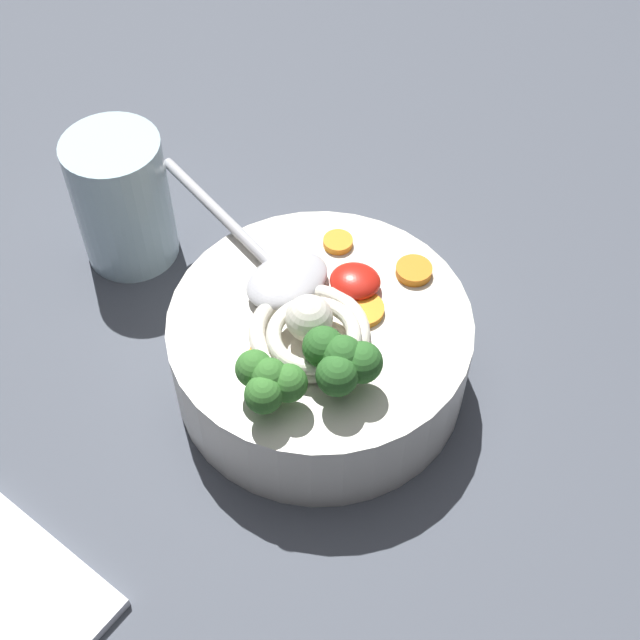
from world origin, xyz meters
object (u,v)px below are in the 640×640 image
at_px(noodle_pile, 311,328).
at_px(drinking_glass, 122,200).
at_px(soup_spoon, 275,268).
at_px(soup_bowl, 320,349).

relative_size(noodle_pile, drinking_glass, 0.79).
height_order(noodle_pile, drinking_glass, drinking_glass).
bearing_deg(soup_spoon, soup_bowl, 180.00).
xyz_separation_m(soup_bowl, noodle_pile, (-0.00, -0.02, 0.04)).
bearing_deg(noodle_pile, drinking_glass, 149.96).
distance_m(soup_bowl, drinking_glass, 0.20).
height_order(soup_bowl, noodle_pile, noodle_pile).
distance_m(noodle_pile, drinking_glass, 0.20).
bearing_deg(soup_spoon, noodle_pile, 166.43).
bearing_deg(drinking_glass, soup_bowl, -25.68).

